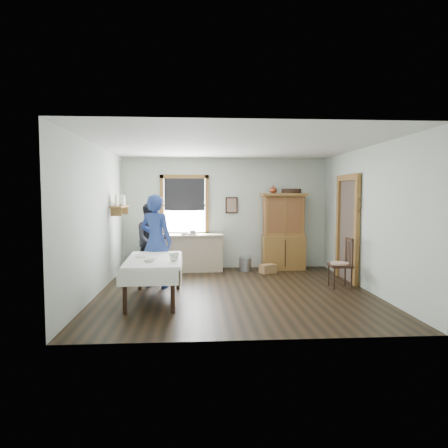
% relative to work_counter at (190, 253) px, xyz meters
% --- Properties ---
extents(room, '(5.01, 5.01, 2.70)m').
position_rel_work_counter_xyz_m(room, '(0.86, -2.13, 0.91)').
color(room, black).
rests_on(room, ground).
extents(window, '(1.18, 0.07, 1.48)m').
position_rel_work_counter_xyz_m(window, '(-0.14, 0.33, 1.19)').
color(window, white).
rests_on(window, room).
extents(doorway, '(0.09, 1.14, 2.22)m').
position_rel_work_counter_xyz_m(doorway, '(3.31, -1.28, 0.72)').
color(doorway, '#4C3F36').
rests_on(doorway, room).
extents(wall_shelf, '(0.24, 1.00, 0.44)m').
position_rel_work_counter_xyz_m(wall_shelf, '(-1.51, -0.59, 1.14)').
color(wall_shelf, olive).
rests_on(wall_shelf, room).
extents(framed_picture, '(0.30, 0.04, 0.40)m').
position_rel_work_counter_xyz_m(framed_picture, '(1.01, 0.33, 1.11)').
color(framed_picture, black).
rests_on(framed_picture, room).
extents(rug_beater, '(0.01, 0.27, 0.27)m').
position_rel_work_counter_xyz_m(rug_beater, '(3.31, -1.83, 1.28)').
color(rug_beater, black).
rests_on(rug_beater, room).
extents(work_counter, '(1.57, 0.68, 0.88)m').
position_rel_work_counter_xyz_m(work_counter, '(0.00, 0.00, 0.00)').
color(work_counter, tan).
rests_on(work_counter, room).
extents(china_hutch, '(1.08, 0.52, 1.84)m').
position_rel_work_counter_xyz_m(china_hutch, '(2.25, 0.08, 0.48)').
color(china_hutch, olive).
rests_on(china_hutch, room).
extents(dining_table, '(1.02, 1.84, 0.72)m').
position_rel_work_counter_xyz_m(dining_table, '(-0.57, -2.63, -0.08)').
color(dining_table, white).
rests_on(dining_table, room).
extents(spindle_chair, '(0.48, 0.48, 0.98)m').
position_rel_work_counter_xyz_m(spindle_chair, '(2.92, -1.95, 0.05)').
color(spindle_chair, black).
rests_on(spindle_chair, room).
extents(pail, '(0.36, 0.36, 0.32)m').
position_rel_work_counter_xyz_m(pail, '(1.30, -0.07, -0.28)').
color(pail, '#929399').
rests_on(pail, room).
extents(wicker_basket, '(0.41, 0.36, 0.20)m').
position_rel_work_counter_xyz_m(wicker_basket, '(1.78, -0.40, -0.34)').
color(wicker_basket, '#A57A4B').
rests_on(wicker_basket, room).
extents(woman_blue, '(0.72, 0.62, 1.68)m').
position_rel_work_counter_xyz_m(woman_blue, '(-0.64, -1.66, 0.40)').
color(woman_blue, navy).
rests_on(woman_blue, room).
extents(figure_dark, '(0.88, 0.80, 1.49)m').
position_rel_work_counter_xyz_m(figure_dark, '(-0.85, -0.53, 0.31)').
color(figure_dark, black).
rests_on(figure_dark, room).
extents(table_cup_a, '(0.17, 0.17, 0.11)m').
position_rel_work_counter_xyz_m(table_cup_a, '(-0.22, -2.94, 0.34)').
color(table_cup_a, white).
rests_on(table_cup_a, dining_table).
extents(table_cup_b, '(0.12, 0.12, 0.10)m').
position_rel_work_counter_xyz_m(table_cup_b, '(-0.19, -2.63, 0.33)').
color(table_cup_b, white).
rests_on(table_cup_b, dining_table).
extents(table_bowl, '(0.27, 0.27, 0.05)m').
position_rel_work_counter_xyz_m(table_bowl, '(-0.61, -2.97, 0.31)').
color(table_bowl, white).
rests_on(table_bowl, dining_table).
extents(counter_book, '(0.24, 0.26, 0.02)m').
position_rel_work_counter_xyz_m(counter_book, '(-0.05, -0.10, 0.45)').
color(counter_book, '#7E6554').
rests_on(counter_book, work_counter).
extents(counter_bowl, '(0.24, 0.24, 0.06)m').
position_rel_work_counter_xyz_m(counter_bowl, '(-0.14, -0.12, 0.47)').
color(counter_bowl, white).
rests_on(counter_bowl, work_counter).
extents(shelf_bowl, '(0.22, 0.22, 0.05)m').
position_rel_work_counter_xyz_m(shelf_bowl, '(-1.51, -0.58, 1.16)').
color(shelf_bowl, white).
rests_on(shelf_bowl, wall_shelf).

